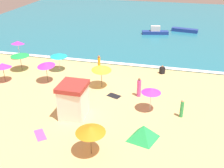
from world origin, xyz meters
TOP-DOWN VIEW (x-y plane):
  - ground_plane at (0.00, 0.00)m, footprint 60.00×60.00m
  - ocean_water at (0.00, 28.00)m, footprint 60.00×44.00m
  - wave_breaker_foam at (0.00, 6.30)m, footprint 57.00×0.70m
  - lifeguard_cabana at (-0.89, -5.68)m, footprint 2.18×2.46m
  - beach_umbrella_0 at (-0.11, -0.05)m, footprint 2.74×2.75m
  - beach_umbrella_1 at (-5.92, 2.82)m, footprint 2.72×2.72m
  - beach_umbrella_2 at (-10.17, 1.81)m, footprint 2.72×2.72m
  - beach_umbrella_3 at (1.98, -9.93)m, footprint 2.73×2.73m
  - beach_umbrella_4 at (5.17, -3.36)m, footprint 2.34×2.34m
  - beach_umbrella_5 at (-12.28, 4.95)m, footprint 1.98×2.00m
  - beach_umbrella_7 at (-5.92, -0.31)m, footprint 2.45×2.46m
  - beach_umbrella_8 at (-10.35, -1.26)m, footprint 2.61×2.61m
  - beach_tent at (5.17, -7.47)m, footprint 2.56×2.48m
  - beachgoer_0 at (1.20, -7.65)m, footprint 0.61×0.61m
  - beachgoer_1 at (-1.59, 4.03)m, footprint 0.42×0.42m
  - beachgoer_4 at (7.80, -3.73)m, footprint 0.36×0.36m
  - beachgoer_5 at (3.81, -1.04)m, footprint 0.49×0.49m
  - beachgoer_6 at (5.51, 4.82)m, footprint 0.66×0.66m
  - beach_towel_0 at (1.53, -1.59)m, footprint 1.47×1.21m
  - beach_towel_1 at (-2.41, -8.88)m, footprint 1.50×1.60m
  - beach_towel_2 at (-1.03, 4.08)m, footprint 1.23×0.91m
  - small_boat_0 at (3.09, 20.05)m, footprint 4.31×1.96m
  - small_boat_1 at (7.68, 22.62)m, footprint 4.31×1.65m

SIDE VIEW (x-z plane):
  - ground_plane at x=0.00m, z-range 0.00..0.00m
  - beach_towel_2 at x=-1.03m, z-range 0.00..0.01m
  - beach_towel_0 at x=1.53m, z-range 0.00..0.01m
  - beach_towel_1 at x=-2.41m, z-range 0.00..0.01m
  - ocean_water at x=0.00m, z-range 0.00..0.10m
  - wave_breaker_foam at x=0.00m, z-range 0.10..0.11m
  - beachgoer_0 at x=1.20m, z-range -0.08..0.75m
  - small_boat_1 at x=7.68m, z-range 0.10..0.65m
  - beachgoer_6 at x=5.51m, z-range -0.08..0.89m
  - small_boat_0 at x=3.09m, z-range -0.15..1.20m
  - beach_tent at x=5.17m, z-range 0.00..1.19m
  - beachgoer_4 at x=7.80m, z-range -0.03..1.61m
  - beachgoer_1 at x=-1.59m, z-range -0.02..1.75m
  - beachgoer_5 at x=3.81m, z-range -0.06..1.80m
  - lifeguard_cabana at x=-0.89m, z-range 0.03..2.94m
  - beach_umbrella_8 at x=-10.35m, z-range 0.73..2.87m
  - beach_umbrella_1 at x=-5.92m, z-range 0.82..2.91m
  - beach_umbrella_2 at x=-10.17m, z-range 0.86..2.89m
  - beach_umbrella_4 at x=5.17m, z-range 0.87..2.96m
  - beach_umbrella_7 at x=-5.92m, z-range 0.85..3.14m
  - beach_umbrella_3 at x=1.98m, z-range 0.87..3.13m
  - beach_umbrella_0 at x=-0.11m, z-range 0.88..3.13m
  - beach_umbrella_5 at x=-12.28m, z-range 0.94..3.38m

